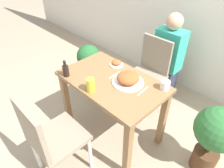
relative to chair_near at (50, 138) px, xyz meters
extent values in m
plane|color=tan|center=(0.00, 0.72, -0.52)|extent=(16.00, 16.00, 0.00)
cube|color=olive|center=(0.00, 0.72, 0.21)|extent=(1.03, 0.64, 0.04)
cube|color=olive|center=(-0.47, 0.45, -0.17)|extent=(0.06, 0.06, 0.71)
cube|color=olive|center=(0.46, 0.45, -0.17)|extent=(0.06, 0.06, 0.71)
cube|color=olive|center=(-0.47, 0.99, -0.17)|extent=(0.06, 0.06, 0.71)
cube|color=olive|center=(0.46, 0.99, -0.17)|extent=(0.06, 0.06, 0.71)
cube|color=gray|center=(0.00, 0.08, -0.07)|extent=(0.42, 0.42, 0.04)
cube|color=gray|center=(0.00, -0.11, 0.17)|extent=(0.40, 0.04, 0.44)
cylinder|color=white|center=(0.18, 0.26, -0.31)|extent=(0.03, 0.03, 0.44)
cylinder|color=white|center=(-0.18, 0.26, -0.31)|extent=(0.03, 0.03, 0.44)
cylinder|color=white|center=(-0.18, -0.10, -0.31)|extent=(0.03, 0.03, 0.44)
cube|color=gray|center=(-0.05, 1.33, -0.07)|extent=(0.42, 0.42, 0.04)
cube|color=gray|center=(-0.05, 1.53, 0.17)|extent=(0.40, 0.04, 0.44)
cylinder|color=white|center=(-0.23, 1.15, -0.31)|extent=(0.03, 0.03, 0.44)
cylinder|color=white|center=(0.13, 1.15, -0.31)|extent=(0.03, 0.03, 0.44)
cylinder|color=white|center=(-0.23, 1.51, -0.31)|extent=(0.03, 0.03, 0.44)
cylinder|color=white|center=(0.13, 1.51, -0.31)|extent=(0.03, 0.03, 0.44)
cylinder|color=white|center=(0.14, 0.79, 0.23)|extent=(0.30, 0.30, 0.01)
ellipsoid|color=#A35128|center=(0.14, 0.79, 0.28)|extent=(0.21, 0.21, 0.09)
cylinder|color=white|center=(-0.16, 0.95, 0.23)|extent=(0.15, 0.15, 0.01)
ellipsoid|color=#A35128|center=(-0.16, 0.95, 0.26)|extent=(0.10, 0.10, 0.04)
cylinder|color=white|center=(0.43, 0.96, 0.27)|extent=(0.09, 0.09, 0.08)
cylinder|color=gold|center=(-0.01, 0.47, 0.29)|extent=(0.08, 0.08, 0.13)
cylinder|color=black|center=(-0.37, 0.45, 0.28)|extent=(0.06, 0.06, 0.11)
cylinder|color=black|center=(-0.37, 0.45, 0.35)|extent=(0.03, 0.03, 0.03)
sphere|color=black|center=(-0.37, 0.45, 0.38)|extent=(0.03, 0.03, 0.03)
cube|color=silver|center=(-0.04, 0.79, 0.23)|extent=(0.02, 0.16, 0.00)
cube|color=silver|center=(0.32, 0.79, 0.23)|extent=(0.03, 0.16, 0.00)
cylinder|color=#51331E|center=(-0.86, 1.11, -0.40)|extent=(0.25, 0.25, 0.25)
cylinder|color=brown|center=(-0.86, 1.11, -0.22)|extent=(0.04, 0.04, 0.10)
sphere|color=#235B2D|center=(-0.86, 1.11, -0.01)|extent=(0.33, 0.33, 0.33)
cylinder|color=#51331E|center=(0.94, 1.05, -0.40)|extent=(0.23, 0.23, 0.24)
cylinder|color=brown|center=(0.94, 1.05, -0.22)|extent=(0.04, 0.04, 0.12)
sphere|color=#2D6B33|center=(0.94, 1.05, 0.03)|extent=(0.39, 0.39, 0.39)
cube|color=#2D3347|center=(0.00, 1.73, -0.30)|extent=(0.28, 0.20, 0.45)
cube|color=#33B299|center=(0.00, 1.73, 0.19)|extent=(0.34, 0.22, 0.52)
sphere|color=tan|center=(0.00, 1.73, 0.55)|extent=(0.20, 0.20, 0.20)
camera|label=1|loc=(1.11, -0.37, 1.33)|focal=32.00mm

